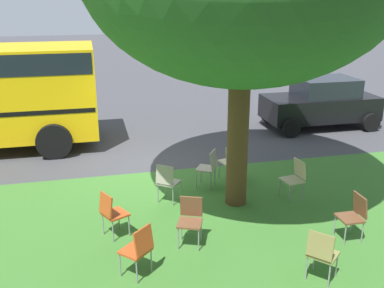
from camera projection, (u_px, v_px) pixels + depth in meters
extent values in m
plane|color=#424247|center=(156.00, 169.00, 11.38)|extent=(80.00, 80.00, 0.00)
cube|color=#3D752D|center=(181.00, 230.00, 8.43)|extent=(48.00, 6.00, 0.01)
cylinder|color=brown|center=(238.00, 128.00, 9.01)|extent=(0.44, 0.44, 3.34)
cube|color=#C64C1E|center=(135.00, 250.00, 6.96)|extent=(0.58, 0.58, 0.04)
cube|color=#C64C1E|center=(144.00, 240.00, 6.79)|extent=(0.35, 0.34, 0.40)
cylinder|color=gray|center=(135.00, 254.00, 7.27)|extent=(0.02, 0.02, 0.42)
cylinder|color=gray|center=(120.00, 265.00, 6.98)|extent=(0.02, 0.02, 0.42)
cylinder|color=gray|center=(151.00, 261.00, 7.09)|extent=(0.02, 0.02, 0.42)
cylinder|color=gray|center=(137.00, 272.00, 6.81)|extent=(0.02, 0.02, 0.42)
cube|color=#C64C1E|center=(115.00, 214.00, 8.11)|extent=(0.55, 0.55, 0.04)
cube|color=#C64C1E|center=(106.00, 205.00, 7.93)|extent=(0.26, 0.39, 0.40)
cylinder|color=gray|center=(129.00, 226.00, 8.16)|extent=(0.02, 0.02, 0.42)
cylinder|color=gray|center=(119.00, 219.00, 8.42)|extent=(0.02, 0.02, 0.42)
cylinder|color=gray|center=(113.00, 232.00, 7.95)|extent=(0.02, 0.02, 0.42)
cylinder|color=gray|center=(103.00, 224.00, 8.22)|extent=(0.02, 0.02, 0.42)
cube|color=brown|center=(190.00, 223.00, 7.79)|extent=(0.54, 0.53, 0.04)
cube|color=brown|center=(191.00, 206.00, 7.88)|extent=(0.40, 0.23, 0.40)
cylinder|color=gray|center=(178.00, 239.00, 7.73)|extent=(0.02, 0.02, 0.42)
cylinder|color=gray|center=(199.00, 240.00, 7.68)|extent=(0.02, 0.02, 0.42)
cylinder|color=gray|center=(181.00, 229.00, 8.04)|extent=(0.02, 0.02, 0.42)
cylinder|color=gray|center=(201.00, 231.00, 8.00)|extent=(0.02, 0.02, 0.42)
cube|color=#ADA393|center=(206.00, 168.00, 10.22)|extent=(0.56, 0.57, 0.04)
cube|color=#ADA393|center=(214.00, 160.00, 10.09)|extent=(0.28, 0.39, 0.40)
cylinder|color=gray|center=(201.00, 174.00, 10.50)|extent=(0.02, 0.02, 0.42)
cylinder|color=gray|center=(197.00, 180.00, 10.18)|extent=(0.02, 0.02, 0.42)
cylinder|color=gray|center=(215.00, 176.00, 10.40)|extent=(0.02, 0.02, 0.42)
cylinder|color=gray|center=(211.00, 181.00, 10.08)|extent=(0.02, 0.02, 0.42)
cube|color=beige|center=(292.00, 180.00, 9.59)|extent=(0.46, 0.47, 0.04)
cube|color=beige|center=(300.00, 169.00, 9.57)|extent=(0.14, 0.41, 0.40)
cylinder|color=gray|center=(280.00, 188.00, 9.76)|extent=(0.02, 0.02, 0.42)
cylinder|color=gray|center=(289.00, 194.00, 9.44)|extent=(0.02, 0.02, 0.42)
cylinder|color=gray|center=(293.00, 185.00, 9.88)|extent=(0.02, 0.02, 0.42)
cylinder|color=gray|center=(303.00, 192.00, 9.56)|extent=(0.02, 0.02, 0.42)
cube|color=brown|center=(350.00, 218.00, 7.97)|extent=(0.40, 0.42, 0.04)
cube|color=brown|center=(360.00, 205.00, 7.93)|extent=(0.09, 0.40, 0.40)
cylinder|color=gray|center=(335.00, 225.00, 8.17)|extent=(0.02, 0.02, 0.42)
cylinder|color=gray|center=(345.00, 235.00, 7.84)|extent=(0.02, 0.02, 0.42)
cylinder|color=gray|center=(351.00, 223.00, 8.24)|extent=(0.02, 0.02, 0.42)
cylinder|color=gray|center=(362.00, 233.00, 7.91)|extent=(0.02, 0.02, 0.42)
cube|color=beige|center=(229.00, 162.00, 10.63)|extent=(0.50, 0.48, 0.04)
cube|color=beige|center=(234.00, 155.00, 10.40)|extent=(0.41, 0.17, 0.40)
cylinder|color=gray|center=(232.00, 167.00, 10.92)|extent=(0.02, 0.02, 0.42)
cylinder|color=gray|center=(219.00, 169.00, 10.77)|extent=(0.02, 0.02, 0.42)
cylinder|color=gray|center=(239.00, 172.00, 10.63)|extent=(0.02, 0.02, 0.42)
cylinder|color=gray|center=(226.00, 174.00, 10.48)|extent=(0.02, 0.02, 0.42)
cube|color=#ADA393|center=(169.00, 182.00, 9.47)|extent=(0.58, 0.57, 0.04)
cube|color=#ADA393|center=(165.00, 175.00, 9.24)|extent=(0.37, 0.31, 0.40)
cylinder|color=gray|center=(180.00, 190.00, 9.62)|extent=(0.02, 0.02, 0.42)
cylinder|color=gray|center=(165.00, 188.00, 9.76)|extent=(0.02, 0.02, 0.42)
cylinder|color=gray|center=(173.00, 197.00, 9.33)|extent=(0.02, 0.02, 0.42)
cylinder|color=gray|center=(158.00, 194.00, 9.47)|extent=(0.02, 0.02, 0.42)
cube|color=olive|center=(323.00, 254.00, 6.86)|extent=(0.58, 0.58, 0.04)
cube|color=olive|center=(320.00, 246.00, 6.65)|extent=(0.33, 0.35, 0.40)
cylinder|color=gray|center=(336.00, 265.00, 6.97)|extent=(0.02, 0.02, 0.42)
cylinder|color=gray|center=(314.00, 258.00, 7.17)|extent=(0.02, 0.02, 0.42)
cylinder|color=gray|center=(329.00, 276.00, 6.71)|extent=(0.02, 0.02, 0.42)
cylinder|color=gray|center=(306.00, 268.00, 6.90)|extent=(0.02, 0.02, 0.42)
cube|color=black|center=(319.00, 107.00, 14.73)|extent=(3.70, 1.64, 0.76)
cube|color=#1E232B|center=(325.00, 88.00, 14.56)|extent=(1.90, 1.44, 0.64)
cylinder|color=black|center=(291.00, 128.00, 13.75)|extent=(0.60, 0.18, 0.60)
cylinder|color=black|center=(269.00, 114.00, 15.36)|extent=(0.60, 0.18, 0.60)
cylinder|color=black|center=(371.00, 122.00, 14.36)|extent=(0.60, 0.18, 0.60)
cylinder|color=black|center=(342.00, 109.00, 15.96)|extent=(0.60, 0.18, 0.60)
cylinder|color=black|center=(54.00, 141.00, 11.97)|extent=(0.96, 0.28, 0.96)
cylinder|color=black|center=(59.00, 117.00, 14.29)|extent=(0.96, 0.28, 0.96)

